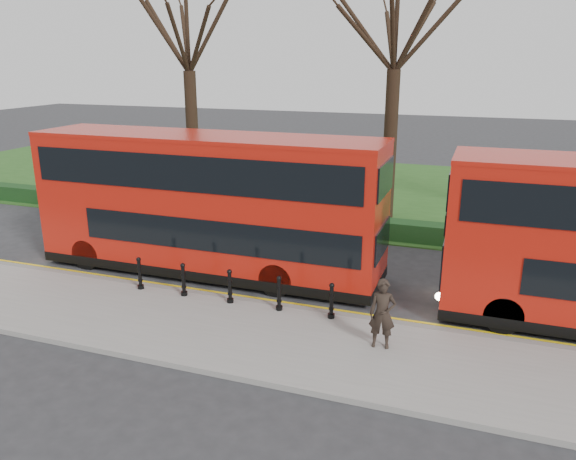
% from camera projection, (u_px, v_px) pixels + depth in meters
% --- Properties ---
extents(ground, '(120.00, 120.00, 0.00)m').
position_uv_depth(ground, '(268.00, 293.00, 17.84)').
color(ground, '#28282B').
rests_on(ground, ground).
extents(pavement, '(60.00, 4.00, 0.15)m').
position_uv_depth(pavement, '(227.00, 332.00, 15.11)').
color(pavement, gray).
rests_on(pavement, ground).
extents(kerb, '(60.00, 0.25, 0.16)m').
position_uv_depth(kerb, '(256.00, 303.00, 16.91)').
color(kerb, slate).
rests_on(kerb, ground).
extents(grass_verge, '(60.00, 18.00, 0.06)m').
position_uv_depth(grass_verge, '(366.00, 191.00, 31.34)').
color(grass_verge, '#234C19').
rests_on(grass_verge, ground).
extents(hedge, '(60.00, 0.90, 0.80)m').
position_uv_depth(hedge, '(326.00, 224.00, 23.84)').
color(hedge, black).
rests_on(hedge, ground).
extents(yellow_line_outer, '(60.00, 0.10, 0.01)m').
position_uv_depth(yellow_line_outer, '(260.00, 301.00, 17.20)').
color(yellow_line_outer, yellow).
rests_on(yellow_line_outer, ground).
extents(yellow_line_inner, '(60.00, 0.10, 0.01)m').
position_uv_depth(yellow_line_inner, '(262.00, 299.00, 17.38)').
color(yellow_line_inner, yellow).
rests_on(yellow_line_inner, ground).
extents(tree_left, '(7.61, 7.61, 11.89)m').
position_uv_depth(tree_left, '(187.00, 25.00, 26.85)').
color(tree_left, black).
rests_on(tree_left, ground).
extents(tree_mid, '(7.76, 7.76, 12.13)m').
position_uv_depth(tree_mid, '(397.00, 16.00, 23.61)').
color(tree_mid, black).
rests_on(tree_mid, ground).
extents(bollard_row, '(6.39, 0.15, 1.00)m').
position_uv_depth(bollard_row, '(230.00, 287.00, 16.65)').
color(bollard_row, black).
rests_on(bollard_row, pavement).
extents(bus_lead, '(11.93, 2.74, 4.75)m').
position_uv_depth(bus_lead, '(207.00, 205.00, 18.94)').
color(bus_lead, '#B1170C').
rests_on(bus_lead, ground).
extents(pedestrian, '(0.70, 0.50, 1.81)m').
position_uv_depth(pedestrian, '(382.00, 314.00, 13.97)').
color(pedestrian, black).
rests_on(pedestrian, pavement).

